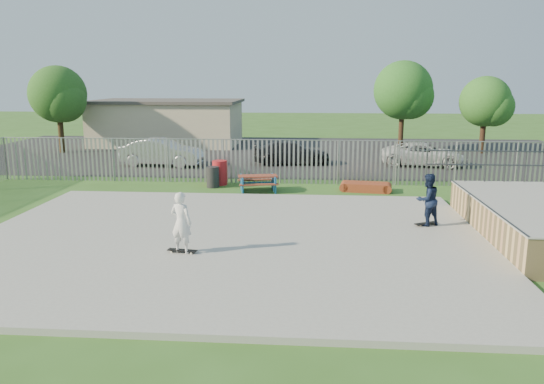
# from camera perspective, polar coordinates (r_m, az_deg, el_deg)

# --- Properties ---
(ground) EXTENTS (120.00, 120.00, 0.00)m
(ground) POSITION_cam_1_polar(r_m,az_deg,el_deg) (15.67, -4.83, -5.40)
(ground) COLOR #356021
(ground) RESTS_ON ground
(concrete_slab) EXTENTS (15.00, 12.00, 0.15)m
(concrete_slab) POSITION_cam_1_polar(r_m,az_deg,el_deg) (15.64, -4.84, -5.14)
(concrete_slab) COLOR #979792
(concrete_slab) RESTS_ON ground
(fence) EXTENTS (26.04, 16.02, 2.00)m
(fence) POSITION_cam_1_polar(r_m,az_deg,el_deg) (19.73, 0.10, 1.30)
(fence) COLOR gray
(fence) RESTS_ON ground
(picnic_table) EXTENTS (1.86, 1.64, 0.69)m
(picnic_table) POSITION_cam_1_polar(r_m,az_deg,el_deg) (22.49, -1.53, 0.95)
(picnic_table) COLOR brown
(picnic_table) RESTS_ON ground
(funbox) EXTENTS (1.91, 1.15, 0.36)m
(funbox) POSITION_cam_1_polar(r_m,az_deg,el_deg) (22.91, 10.04, 0.54)
(funbox) COLOR maroon
(funbox) RESTS_ON ground
(trash_bin_red) EXTENTS (0.66, 0.66, 1.10)m
(trash_bin_red) POSITION_cam_1_polar(r_m,az_deg,el_deg) (23.98, -5.64, 2.08)
(trash_bin_red) COLOR #A91A20
(trash_bin_red) RESTS_ON ground
(trash_bin_grey) EXTENTS (0.55, 0.55, 0.92)m
(trash_bin_grey) POSITION_cam_1_polar(r_m,az_deg,el_deg) (23.45, -6.38, 1.61)
(trash_bin_grey) COLOR black
(trash_bin_grey) RESTS_ON ground
(parking_lot) EXTENTS (40.00, 18.00, 0.02)m
(parking_lot) POSITION_cam_1_polar(r_m,az_deg,el_deg) (34.15, 0.23, 4.22)
(parking_lot) COLOR black
(parking_lot) RESTS_ON ground
(car_silver) EXTENTS (4.64, 2.00, 1.49)m
(car_silver) POSITION_cam_1_polar(r_m,az_deg,el_deg) (29.59, -11.77, 4.21)
(car_silver) COLOR silver
(car_silver) RESTS_ON parking_lot
(car_dark) EXTENTS (4.52, 2.31, 1.26)m
(car_dark) POSITION_cam_1_polar(r_m,az_deg,el_deg) (29.58, 2.12, 4.23)
(car_dark) COLOR black
(car_dark) RESTS_ON parking_lot
(car_white) EXTENTS (4.76, 2.72, 1.25)m
(car_white) POSITION_cam_1_polar(r_m,az_deg,el_deg) (30.16, 16.01, 3.92)
(car_white) COLOR silver
(car_white) RESTS_ON parking_lot
(building) EXTENTS (10.40, 6.40, 3.20)m
(building) POSITION_cam_1_polar(r_m,az_deg,el_deg) (39.28, -11.15, 7.38)
(building) COLOR beige
(building) RESTS_ON ground
(tree_left) EXTENTS (3.58, 3.58, 5.52)m
(tree_left) POSITION_cam_1_polar(r_m,az_deg,el_deg) (36.69, -22.04, 9.71)
(tree_left) COLOR #3D2D18
(tree_left) RESTS_ON ground
(tree_mid) EXTENTS (3.80, 3.80, 5.86)m
(tree_mid) POSITION_cam_1_polar(r_m,az_deg,el_deg) (36.08, 13.92, 10.57)
(tree_mid) COLOR #3C2718
(tree_mid) RESTS_ON ground
(tree_right) EXTENTS (3.16, 3.16, 4.87)m
(tree_right) POSITION_cam_1_polar(r_m,az_deg,el_deg) (36.33, 21.96, 8.99)
(tree_right) COLOR #3A2417
(tree_right) RESTS_ON ground
(skateboard_a) EXTENTS (0.80, 0.56, 0.08)m
(skateboard_a) POSITION_cam_1_polar(r_m,az_deg,el_deg) (17.51, 16.22, -3.33)
(skateboard_a) COLOR black
(skateboard_a) RESTS_ON concrete_slab
(skateboard_b) EXTENTS (0.82, 0.31, 0.08)m
(skateboard_b) POSITION_cam_1_polar(r_m,az_deg,el_deg) (14.44, -9.63, -6.29)
(skateboard_b) COLOR black
(skateboard_b) RESTS_ON concrete_slab
(skater_navy) EXTENTS (1.01, 0.94, 1.66)m
(skater_navy) POSITION_cam_1_polar(r_m,az_deg,el_deg) (17.32, 16.38, -0.80)
(skater_navy) COLOR #121C38
(skater_navy) RESTS_ON concrete_slab
(skater_white) EXTENTS (0.70, 0.57, 1.66)m
(skater_white) POSITION_cam_1_polar(r_m,az_deg,el_deg) (14.21, -9.74, -3.26)
(skater_white) COLOR white
(skater_white) RESTS_ON concrete_slab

